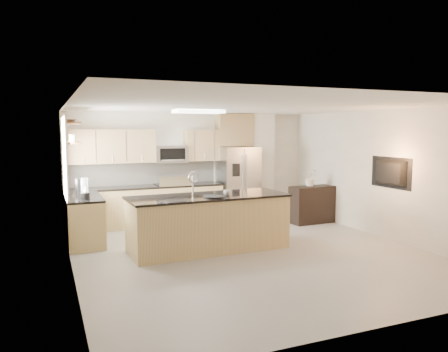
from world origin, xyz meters
name	(u,v)px	position (x,y,z in m)	size (l,w,h in m)	color
floor	(250,253)	(0.00, 0.00, 0.00)	(6.50, 6.50, 0.00)	#9A9693
ceiling	(251,106)	(0.00, 0.00, 2.60)	(6.00, 6.50, 0.02)	white
wall_back	(192,167)	(0.00, 3.25, 1.30)	(6.00, 0.02, 2.60)	white
wall_front	(382,213)	(0.00, -3.25, 1.30)	(6.00, 0.02, 2.60)	white
wall_left	(70,189)	(-3.00, 0.00, 1.30)	(0.02, 6.50, 2.60)	white
wall_right	(384,174)	(3.00, 0.00, 1.30)	(0.02, 6.50, 2.60)	white
back_counter	(146,205)	(-1.23, 2.93, 0.47)	(3.55, 0.66, 1.44)	#D8B777
left_counter	(84,220)	(-2.67, 1.85, 0.46)	(0.66, 1.50, 0.92)	#D8B777
range	(173,204)	(-0.60, 2.92, 0.47)	(0.76, 0.64, 1.14)	black
upper_cabinets	(140,146)	(-1.30, 3.09, 1.83)	(3.50, 0.33, 0.75)	tan
microwave	(171,154)	(-0.60, 3.04, 1.63)	(0.76, 0.40, 0.40)	#B4B4B6
refrigerator	(238,183)	(1.06, 2.87, 0.89)	(0.92, 0.78, 1.78)	#B4B4B6
partition_column	(261,165)	(1.82, 3.10, 1.30)	(0.60, 0.30, 2.60)	white
window	(65,159)	(-2.98, 1.85, 1.65)	(0.04, 1.15, 1.65)	white
shelf_lower	(71,143)	(-2.85, 1.95, 1.95)	(0.30, 1.20, 0.04)	#96673C
shelf_upper	(71,123)	(-2.85, 1.95, 2.32)	(0.30, 1.20, 0.04)	#96673C
ceiling_fixture	(199,112)	(-0.40, 1.60, 2.56)	(1.00, 0.50, 0.06)	white
island	(209,222)	(-0.61, 0.48, 0.51)	(2.95, 1.14, 1.43)	#D8B777
credenza	(313,204)	(2.49, 1.74, 0.44)	(1.09, 0.46, 0.87)	black
cup	(227,193)	(-0.29, 0.36, 1.06)	(0.13, 0.13, 0.10)	white
platter	(214,197)	(-0.59, 0.25, 1.02)	(0.39, 0.39, 0.02)	black
blender	(85,190)	(-2.68, 1.45, 1.09)	(0.17, 0.17, 0.39)	black
kettle	(86,191)	(-2.62, 1.86, 1.03)	(0.19, 0.19, 0.24)	#B4B4B6
coffee_maker	(81,187)	(-2.69, 2.16, 1.07)	(0.19, 0.22, 0.31)	black
bowl	(70,120)	(-2.85, 2.28, 2.38)	(0.34, 0.34, 0.08)	#B4B4B6
flower_vase	(310,173)	(2.44, 1.81, 1.17)	(0.54, 0.47, 0.60)	white
television	(388,173)	(2.91, -0.20, 1.35)	(1.08, 0.14, 0.62)	black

